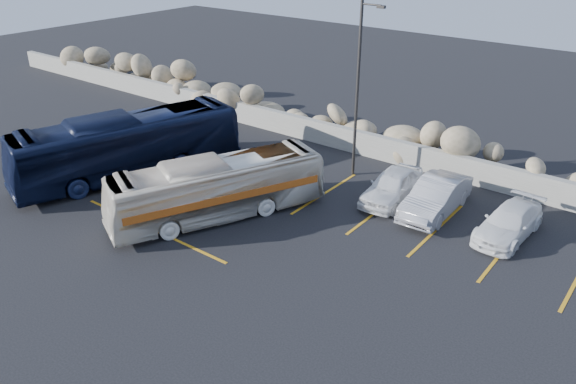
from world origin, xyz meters
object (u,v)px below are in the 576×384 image
Objects in this scene: car_b at (436,197)px; tour_coach at (128,146)px; car_a at (392,186)px; lamppost at (359,86)px; car_c at (509,223)px; vintage_bus at (217,188)px.

tour_coach is at bearing -159.36° from car_b.
tour_coach is 2.67× the size of car_a.
lamppost is at bearing 163.96° from car_b.
car_c is (7.68, -1.32, -3.72)m from lamppost.
car_b is at bearing -1.65° from car_a.
lamppost reaches higher than car_c.
car_b is (13.05, 5.21, -0.76)m from tour_coach.
car_a is at bearing 42.27° from tour_coach.
vintage_bus is 2.02× the size of car_b.
car_a is at bearing -179.60° from car_b.
lamppost reaches higher than vintage_bus.
vintage_bus reaches higher than car_a.
lamppost reaches higher than car_b.
car_c is (4.99, -0.02, -0.10)m from car_a.
car_b is (1.97, 0.05, 0.05)m from car_a.
tour_coach is 14.07m from car_b.
vintage_bus reaches higher than car_b.
vintage_bus is 7.48m from car_a.
lamppost reaches higher than tour_coach.
lamppost is 0.75× the size of tour_coach.
lamppost is 7.86m from vintage_bus.
lamppost is at bearing 151.15° from car_a.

